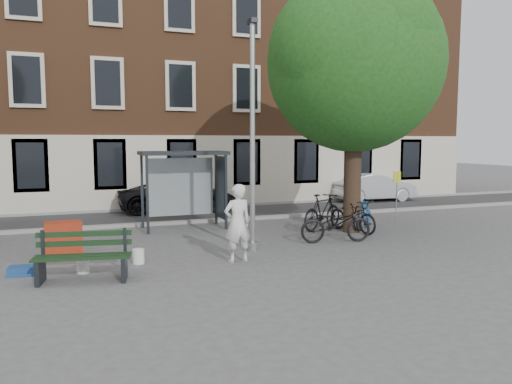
{
  "coord_description": "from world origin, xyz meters",
  "views": [
    {
      "loc": [
        -4.58,
        -12.48,
        2.96
      ],
      "look_at": [
        0.76,
        1.76,
        1.4
      ],
      "focal_mm": 35.0,
      "sensor_mm": 36.0,
      "label": 1
    }
  ],
  "objects_px": {
    "lamppost": "(252,148)",
    "painter": "(238,223)",
    "red_stand": "(63,239)",
    "bike_d": "(323,212)",
    "bench": "(83,259)",
    "bike_a": "(336,224)",
    "bike_b": "(363,215)",
    "car_silver": "(374,187)",
    "bus_shelter": "(194,172)",
    "bike_c": "(353,216)",
    "car_dark": "(178,195)",
    "notice_sign": "(397,185)"
  },
  "relations": [
    {
      "from": "lamppost",
      "to": "painter",
      "type": "distance_m",
      "value": 2.24
    },
    {
      "from": "painter",
      "to": "red_stand",
      "type": "relative_size",
      "value": 2.14
    },
    {
      "from": "lamppost",
      "to": "bike_d",
      "type": "height_order",
      "value": "lamppost"
    },
    {
      "from": "lamppost",
      "to": "bench",
      "type": "xyz_separation_m",
      "value": [
        -4.38,
        -1.51,
        -2.32
      ]
    },
    {
      "from": "bike_a",
      "to": "bike_b",
      "type": "relative_size",
      "value": 1.28
    },
    {
      "from": "bike_a",
      "to": "car_silver",
      "type": "height_order",
      "value": "car_silver"
    },
    {
      "from": "bus_shelter",
      "to": "painter",
      "type": "distance_m",
      "value": 5.25
    },
    {
      "from": "red_stand",
      "to": "bike_c",
      "type": "bearing_deg",
      "value": 2.69
    },
    {
      "from": "car_dark",
      "to": "red_stand",
      "type": "xyz_separation_m",
      "value": [
        -4.47,
        -7.31,
        -0.23
      ]
    },
    {
      "from": "car_dark",
      "to": "painter",
      "type": "bearing_deg",
      "value": -179.41
    },
    {
      "from": "car_dark",
      "to": "notice_sign",
      "type": "height_order",
      "value": "notice_sign"
    },
    {
      "from": "notice_sign",
      "to": "lamppost",
      "type": "bearing_deg",
      "value": -154.72
    },
    {
      "from": "lamppost",
      "to": "bus_shelter",
      "type": "relative_size",
      "value": 2.14
    },
    {
      "from": "bus_shelter",
      "to": "bike_b",
      "type": "height_order",
      "value": "bus_shelter"
    },
    {
      "from": "bench",
      "to": "bike_b",
      "type": "relative_size",
      "value": 1.25
    },
    {
      "from": "lamppost",
      "to": "bike_b",
      "type": "relative_size",
      "value": 3.7
    },
    {
      "from": "painter",
      "to": "bike_b",
      "type": "relative_size",
      "value": 1.16
    },
    {
      "from": "painter",
      "to": "bike_a",
      "type": "distance_m",
      "value": 3.66
    },
    {
      "from": "notice_sign",
      "to": "bus_shelter",
      "type": "bearing_deg",
      "value": 173.94
    },
    {
      "from": "bus_shelter",
      "to": "lamppost",
      "type": "bearing_deg",
      "value": -81.57
    },
    {
      "from": "painter",
      "to": "bike_b",
      "type": "bearing_deg",
      "value": -160.32
    },
    {
      "from": "car_silver",
      "to": "notice_sign",
      "type": "distance_m",
      "value": 5.77
    },
    {
      "from": "bench",
      "to": "bike_d",
      "type": "distance_m",
      "value": 8.5
    },
    {
      "from": "lamppost",
      "to": "car_dark",
      "type": "xyz_separation_m",
      "value": [
        -0.32,
        8.34,
        -2.1
      ]
    },
    {
      "from": "painter",
      "to": "bike_d",
      "type": "height_order",
      "value": "painter"
    },
    {
      "from": "painter",
      "to": "bike_d",
      "type": "xyz_separation_m",
      "value": [
        4.07,
        3.22,
        -0.35
      ]
    },
    {
      "from": "bench",
      "to": "red_stand",
      "type": "distance_m",
      "value": 2.58
    },
    {
      "from": "bike_a",
      "to": "bike_d",
      "type": "distance_m",
      "value": 2.1
    },
    {
      "from": "bike_b",
      "to": "bike_d",
      "type": "bearing_deg",
      "value": 27.39
    },
    {
      "from": "bike_b",
      "to": "notice_sign",
      "type": "xyz_separation_m",
      "value": [
        2.47,
        1.58,
        0.81
      ]
    },
    {
      "from": "lamppost",
      "to": "red_stand",
      "type": "xyz_separation_m",
      "value": [
        -4.79,
        1.04,
        -2.33
      ]
    },
    {
      "from": "bike_c",
      "to": "notice_sign",
      "type": "relative_size",
      "value": 1.12
    },
    {
      "from": "bus_shelter",
      "to": "car_dark",
      "type": "relative_size",
      "value": 0.58
    },
    {
      "from": "lamppost",
      "to": "car_silver",
      "type": "bearing_deg",
      "value": 41.6
    },
    {
      "from": "lamppost",
      "to": "car_silver",
      "type": "distance_m",
      "value": 12.82
    },
    {
      "from": "lamppost",
      "to": "bus_shelter",
      "type": "bearing_deg",
      "value": 98.43
    },
    {
      "from": "car_silver",
      "to": "bike_b",
      "type": "bearing_deg",
      "value": 146.0
    },
    {
      "from": "bike_c",
      "to": "car_dark",
      "type": "height_order",
      "value": "car_dark"
    },
    {
      "from": "bus_shelter",
      "to": "bike_a",
      "type": "xyz_separation_m",
      "value": [
        3.26,
        -3.94,
        -1.36
      ]
    },
    {
      "from": "car_silver",
      "to": "red_stand",
      "type": "relative_size",
      "value": 4.62
    },
    {
      "from": "bike_a",
      "to": "bus_shelter",
      "type": "bearing_deg",
      "value": 49.64
    },
    {
      "from": "bike_c",
      "to": "bike_d",
      "type": "distance_m",
      "value": 1.02
    },
    {
      "from": "lamppost",
      "to": "red_stand",
      "type": "bearing_deg",
      "value": 167.77
    },
    {
      "from": "painter",
      "to": "bike_b",
      "type": "height_order",
      "value": "painter"
    },
    {
      "from": "lamppost",
      "to": "bike_b",
      "type": "bearing_deg",
      "value": 19.81
    },
    {
      "from": "bus_shelter",
      "to": "car_silver",
      "type": "height_order",
      "value": "bus_shelter"
    },
    {
      "from": "bike_c",
      "to": "car_silver",
      "type": "bearing_deg",
      "value": 38.18
    },
    {
      "from": "lamppost",
      "to": "car_silver",
      "type": "xyz_separation_m",
      "value": [
        9.46,
        8.4,
        -2.1
      ]
    },
    {
      "from": "bench",
      "to": "red_stand",
      "type": "bearing_deg",
      "value": 109.88
    },
    {
      "from": "bike_a",
      "to": "bike_b",
      "type": "distance_m",
      "value": 2.38
    }
  ]
}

